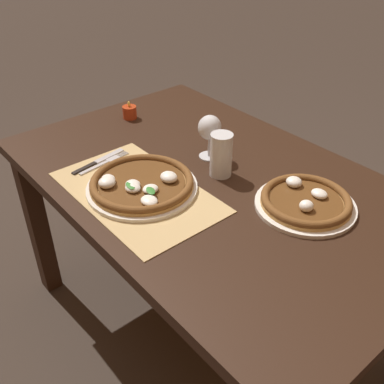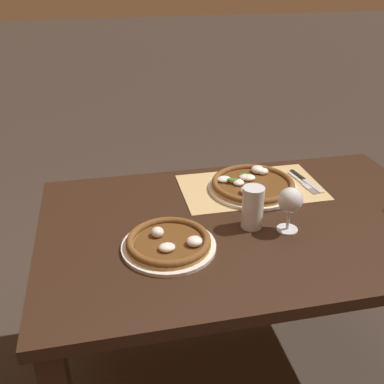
{
  "view_description": "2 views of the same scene",
  "coord_description": "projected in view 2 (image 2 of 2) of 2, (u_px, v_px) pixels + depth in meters",
  "views": [
    {
      "loc": [
        0.89,
        -0.83,
        1.52
      ],
      "look_at": [
        0.06,
        -0.13,
        0.77
      ],
      "focal_mm": 42.0,
      "sensor_mm": 36.0,
      "label": 1
    },
    {
      "loc": [
        0.46,
        1.24,
        1.55
      ],
      "look_at": [
        0.17,
        -0.11,
        0.81
      ],
      "focal_mm": 42.0,
      "sensor_mm": 36.0,
      "label": 2
    }
  ],
  "objects": [
    {
      "name": "ground_plane",
      "position": [
        237.0,
        370.0,
        1.89
      ],
      "size": [
        24.0,
        24.0,
        0.0
      ],
      "primitive_type": "plane",
      "color": "#382D26"
    },
    {
      "name": "dining_table",
      "position": [
        246.0,
        244.0,
        1.59
      ],
      "size": [
        1.41,
        0.88,
        0.74
      ],
      "color": "black",
      "rests_on": "ground"
    },
    {
      "name": "paper_placemat",
      "position": [
        251.0,
        187.0,
        1.75
      ],
      "size": [
        0.54,
        0.33,
        0.0
      ],
      "primitive_type": "cube",
      "color": "tan",
      "rests_on": "dining_table"
    },
    {
      "name": "pizza_near",
      "position": [
        252.0,
        184.0,
        1.73
      ],
      "size": [
        0.34,
        0.34,
        0.05
      ],
      "color": "silver",
      "rests_on": "paper_placemat"
    },
    {
      "name": "pizza_far",
      "position": [
        169.0,
        243.0,
        1.39
      ],
      "size": [
        0.3,
        0.3,
        0.05
      ],
      "color": "silver",
      "rests_on": "dining_table"
    },
    {
      "name": "wine_glass",
      "position": [
        290.0,
        202.0,
        1.44
      ],
      "size": [
        0.08,
        0.08,
        0.16
      ],
      "color": "silver",
      "rests_on": "dining_table"
    },
    {
      "name": "pint_glass",
      "position": [
        254.0,
        208.0,
        1.47
      ],
      "size": [
        0.07,
        0.07,
        0.15
      ],
      "color": "silver",
      "rests_on": "dining_table"
    },
    {
      "name": "fork",
      "position": [
        302.0,
        183.0,
        1.78
      ],
      "size": [
        0.04,
        0.2,
        0.0
      ],
      "color": "#B7B7BC",
      "rests_on": "paper_placemat"
    },
    {
      "name": "knife",
      "position": [
        306.0,
        181.0,
        1.79
      ],
      "size": [
        0.05,
        0.21,
        0.01
      ],
      "color": "black",
      "rests_on": "paper_placemat"
    }
  ]
}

